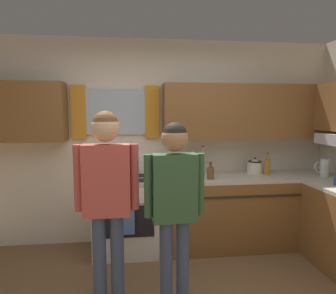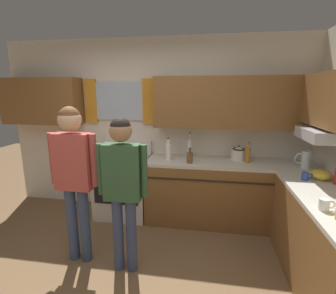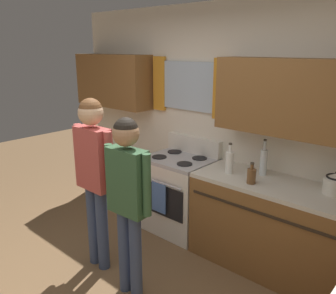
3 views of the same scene
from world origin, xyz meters
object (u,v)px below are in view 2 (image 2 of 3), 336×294
at_px(adult_in_plaid, 122,178).
at_px(mug_cobalt_blue, 306,176).
at_px(stove_oven, 123,185).
at_px(adult_left, 74,167).
at_px(stovetop_kettle, 239,153).
at_px(bottle_squat_brown, 190,157).
at_px(bottle_tall_clear, 190,148).
at_px(mixing_bowl, 321,175).
at_px(bottle_milk_white, 168,151).
at_px(mug_ceramic_white, 325,205).
at_px(water_pitcher, 305,160).
at_px(bottle_oil_amber, 248,155).

bearing_deg(adult_in_plaid, mug_cobalt_blue, 16.79).
bearing_deg(stove_oven, adult_left, -96.60).
height_order(stovetop_kettle, adult_in_plaid, adult_in_plaid).
distance_m(stove_oven, bottle_squat_brown, 1.13).
distance_m(bottle_tall_clear, mixing_bowl, 1.64).
distance_m(bottle_milk_white, adult_in_plaid, 1.16).
bearing_deg(bottle_milk_white, adult_in_plaid, -103.39).
distance_m(stove_oven, mug_ceramic_white, 2.60).
relative_size(bottle_milk_white, mug_cobalt_blue, 2.73).
bearing_deg(mixing_bowl, water_pitcher, 94.14).
distance_m(bottle_milk_white, bottle_tall_clear, 0.33).
relative_size(mixing_bowl, adult_left, 0.13).
relative_size(stovetop_kettle, mixing_bowl, 1.25).
relative_size(mug_cobalt_blue, mixing_bowl, 0.52).
relative_size(stove_oven, mug_ceramic_white, 8.76).
height_order(bottle_oil_amber, mixing_bowl, bottle_oil_amber).
height_order(stove_oven, adult_in_plaid, adult_in_plaid).
bearing_deg(bottle_tall_clear, stovetop_kettle, -1.21).
distance_m(mug_ceramic_white, stovetop_kettle, 1.55).
relative_size(stovetop_kettle, adult_left, 0.16).
xyz_separation_m(mug_cobalt_blue, water_pitcher, (0.15, 0.45, 0.07)).
bearing_deg(adult_in_plaid, bottle_tall_clear, 67.12).
bearing_deg(adult_in_plaid, mixing_bowl, 16.97).
relative_size(stove_oven, stovetop_kettle, 4.02).
bearing_deg(stovetop_kettle, mixing_bowl, -39.74).
relative_size(stove_oven, bottle_milk_white, 3.51).
height_order(mug_cobalt_blue, mixing_bowl, mixing_bowl).
distance_m(stove_oven, stovetop_kettle, 1.75).
xyz_separation_m(mug_ceramic_white, adult_left, (-2.31, 0.24, 0.12)).
bearing_deg(mug_cobalt_blue, water_pitcher, 72.16).
bearing_deg(mixing_bowl, mug_cobalt_blue, -161.07).
bearing_deg(bottle_tall_clear, bottle_oil_amber, -9.79).
xyz_separation_m(bottle_squat_brown, bottle_milk_white, (-0.31, 0.11, 0.04)).
bearing_deg(stove_oven, bottle_milk_white, -3.80).
relative_size(water_pitcher, mixing_bowl, 1.00).
bearing_deg(mug_cobalt_blue, adult_in_plaid, -163.21).
distance_m(mug_ceramic_white, water_pitcher, 1.21).
distance_m(bottle_oil_amber, stovetop_kettle, 0.16).
bearing_deg(stove_oven, mixing_bowl, -12.66).
relative_size(mug_cobalt_blue, adult_in_plaid, 0.07).
xyz_separation_m(bottle_oil_amber, adult_left, (-1.89, -1.09, 0.06)).
distance_m(stove_oven, bottle_milk_white, 0.89).
bearing_deg(adult_left, stovetop_kettle, 34.19).
distance_m(stove_oven, adult_left, 1.26).
xyz_separation_m(mug_cobalt_blue, mixing_bowl, (0.17, 0.06, 0.00)).
height_order(water_pitcher, adult_in_plaid, adult_in_plaid).
bearing_deg(stovetop_kettle, bottle_squat_brown, -158.09).
bearing_deg(mug_cobalt_blue, bottle_milk_white, 160.44).
bearing_deg(mug_ceramic_white, adult_in_plaid, 174.47).
height_order(bottle_oil_amber, mug_ceramic_white, bottle_oil_amber).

